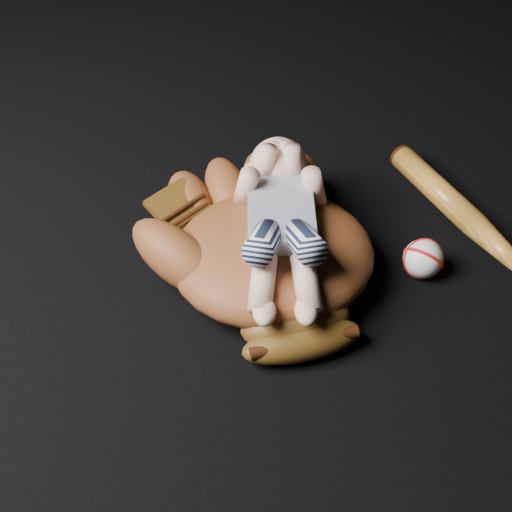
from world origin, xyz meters
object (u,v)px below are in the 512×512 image
baseball_glove (273,248)px  baseball (423,259)px  newborn_baby (282,223)px  baseball_bat (484,234)px

baseball_glove → baseball: 0.25m
newborn_baby → baseball_bat: size_ratio=0.74×
baseball_bat → baseball_glove: bearing=-172.9°
baseball → newborn_baby: bearing=178.2°
baseball_glove → baseball: bearing=-11.5°
newborn_baby → baseball: 0.26m
newborn_baby → baseball_bat: bearing=13.5°
newborn_baby → baseball_bat: newborn_baby is taller
newborn_baby → baseball_bat: 0.38m
baseball_bat → baseball: size_ratio=7.59×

